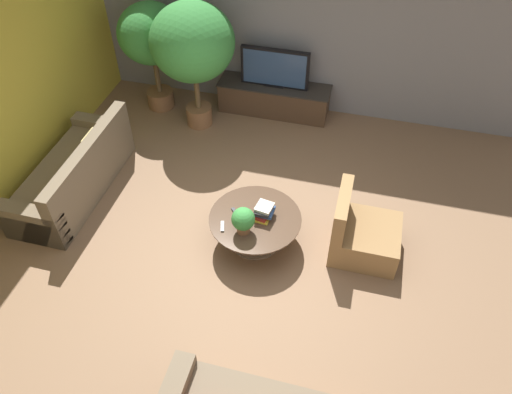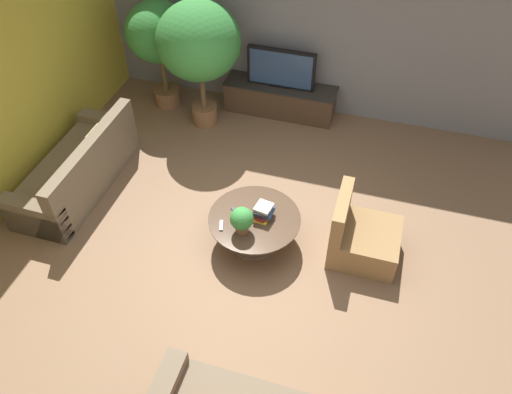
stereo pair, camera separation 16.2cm
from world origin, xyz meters
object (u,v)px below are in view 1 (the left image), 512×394
at_px(television, 275,68).
at_px(coffee_table, 255,225).
at_px(couch_by_wall, 75,175).
at_px(potted_palm_tall, 151,37).
at_px(potted_palm_corner, 193,44).
at_px(media_console, 274,98).
at_px(potted_plant_tabletop, 243,220).
at_px(armchair_wicker, 361,234).

relative_size(television, coffee_table, 0.96).
distance_m(coffee_table, couch_by_wall, 2.63).
bearing_deg(potted_palm_tall, television, 9.13).
bearing_deg(coffee_table, potted_palm_corner, 124.28).
relative_size(media_console, potted_plant_tabletop, 5.23).
height_order(media_console, television, television).
distance_m(media_console, couch_by_wall, 3.34).
distance_m(television, armchair_wicker, 3.15).
bearing_deg(coffee_table, armchair_wicker, 8.92).
distance_m(armchair_wicker, potted_palm_corner, 3.59).
height_order(media_console, potted_plant_tabletop, potted_plant_tabletop).
height_order(potted_palm_tall, potted_palm_corner, potted_palm_corner).
distance_m(television, potted_palm_corner, 1.36).
bearing_deg(potted_palm_corner, potted_plant_tabletop, -59.80).
bearing_deg(coffee_table, television, 98.38).
height_order(television, potted_palm_corner, potted_palm_corner).
relative_size(coffee_table, potted_plant_tabletop, 3.25).
distance_m(armchair_wicker, potted_palm_tall, 4.34).
bearing_deg(television, coffee_table, -81.62).
xyz_separation_m(coffee_table, armchair_wicker, (1.28, 0.20, -0.03)).
relative_size(armchair_wicker, potted_plant_tabletop, 2.49).
height_order(coffee_table, couch_by_wall, couch_by_wall).
bearing_deg(potted_palm_tall, potted_palm_corner, -21.21).
relative_size(television, couch_by_wall, 0.52).
bearing_deg(potted_palm_tall, couch_by_wall, -98.43).
height_order(couch_by_wall, potted_palm_corner, potted_palm_corner).
height_order(television, armchair_wicker, television).
bearing_deg(potted_plant_tabletop, potted_palm_tall, 128.84).
bearing_deg(media_console, potted_palm_tall, -170.83).
bearing_deg(potted_palm_corner, media_console, 29.33).
xyz_separation_m(media_console, armchair_wicker, (1.69, -2.60, 0.01)).
bearing_deg(media_console, potted_palm_corner, -150.67).
distance_m(coffee_table, armchair_wicker, 1.29).
height_order(couch_by_wall, armchair_wicker, armchair_wicker).
relative_size(media_console, television, 1.67).
height_order(media_console, coffee_table, media_console).
relative_size(couch_by_wall, potted_palm_corner, 1.05).
bearing_deg(media_console, potted_plant_tabletop, -83.77).
bearing_deg(potted_palm_corner, armchair_wicker, -35.72).
distance_m(couch_by_wall, armchair_wicker, 3.89).
height_order(media_console, armchair_wicker, armchair_wicker).
height_order(media_console, couch_by_wall, couch_by_wall).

